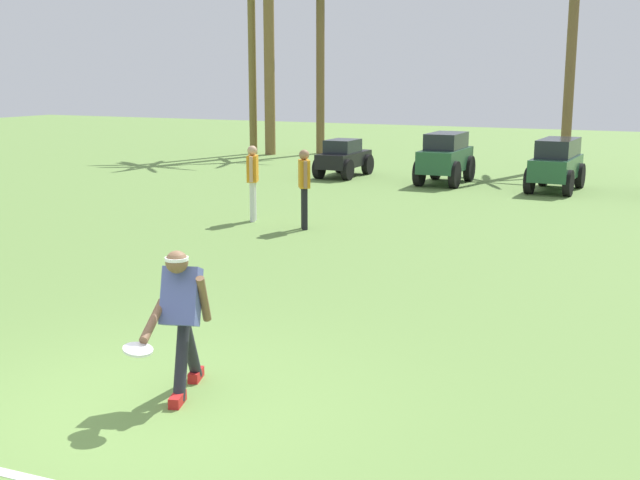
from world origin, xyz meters
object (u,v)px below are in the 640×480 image
(palm_tree_far_right, at_px, (571,39))
(teammate_near_sideline, at_px, (304,181))
(parked_car_slot_b, at_px, (445,157))
(parked_car_slot_a, at_px, (344,157))
(palm_tree_right_of_centre, at_px, (321,55))
(parked_car_slot_c, at_px, (557,163))
(palm_tree_far_left, at_px, (252,39))
(palm_tree_left_of_centre, at_px, (269,38))
(frisbee_thrower, at_px, (182,314))
(frisbee_in_flight, at_px, (138,350))
(teammate_deep, at_px, (253,176))

(palm_tree_far_right, bearing_deg, teammate_near_sideline, -101.99)
(parked_car_slot_b, bearing_deg, parked_car_slot_a, 176.80)
(parked_car_slot_b, relative_size, palm_tree_right_of_centre, 0.38)
(parked_car_slot_c, height_order, palm_tree_far_left, palm_tree_far_left)
(palm_tree_far_right, bearing_deg, palm_tree_left_of_centre, -177.19)
(parked_car_slot_a, xyz_separation_m, palm_tree_right_of_centre, (-3.69, 6.07, 3.10))
(frisbee_thrower, xyz_separation_m, frisbee_in_flight, (0.02, -0.67, -0.13))
(parked_car_slot_c, distance_m, palm_tree_right_of_centre, 12.08)
(parked_car_slot_b, bearing_deg, palm_tree_far_right, 67.33)
(parked_car_slot_a, distance_m, palm_tree_far_left, 8.50)
(frisbee_in_flight, distance_m, palm_tree_right_of_centre, 24.45)
(parked_car_slot_c, height_order, palm_tree_far_right, palm_tree_far_right)
(palm_tree_left_of_centre, bearing_deg, palm_tree_far_left, 179.11)
(teammate_near_sideline, relative_size, palm_tree_far_right, 0.23)
(frisbee_in_flight, distance_m, parked_car_slot_b, 16.39)
(palm_tree_right_of_centre, bearing_deg, parked_car_slot_c, -32.67)
(teammate_near_sideline, bearing_deg, parked_car_slot_c, 65.18)
(parked_car_slot_a, bearing_deg, frisbee_thrower, -70.98)
(parked_car_slot_a, bearing_deg, parked_car_slot_b, -3.20)
(parked_car_slot_a, relative_size, parked_car_slot_b, 0.93)
(parked_car_slot_c, bearing_deg, frisbee_in_flight, -92.62)
(parked_car_slot_a, bearing_deg, palm_tree_far_right, 44.36)
(parked_car_slot_b, height_order, palm_tree_far_right, palm_tree_far_right)
(teammate_near_sideline, xyz_separation_m, palm_tree_right_of_centre, (-6.36, 13.90, 2.73))
(teammate_near_sideline, distance_m, palm_tree_left_of_centre, 15.28)
(teammate_near_sideline, relative_size, palm_tree_left_of_centre, 0.21)
(parked_car_slot_a, distance_m, palm_tree_right_of_centre, 7.75)
(frisbee_thrower, bearing_deg, teammate_deep, 116.46)
(frisbee_in_flight, distance_m, palm_tree_far_left, 24.37)
(parked_car_slot_b, xyz_separation_m, parked_car_slot_c, (3.01, -0.08, -0.02))
(teammate_near_sideline, xyz_separation_m, palm_tree_left_of_centre, (-7.89, 12.66, 3.34))
(teammate_deep, xyz_separation_m, parked_car_slot_c, (4.85, 7.26, -0.22))
(teammate_near_sideline, height_order, parked_car_slot_c, teammate_near_sideline)
(teammate_near_sideline, relative_size, parked_car_slot_a, 0.71)
(parked_car_slot_c, bearing_deg, palm_tree_far_left, 157.19)
(frisbee_in_flight, xyz_separation_m, palm_tree_left_of_centre, (-10.65, 21.24, 3.61))
(teammate_near_sideline, bearing_deg, palm_tree_far_left, 124.21)
(parked_car_slot_a, relative_size, palm_tree_right_of_centre, 0.36)
(parked_car_slot_a, xyz_separation_m, palm_tree_far_left, (-5.94, 4.84, 3.68))
(frisbee_thrower, distance_m, palm_tree_far_left, 23.75)
(frisbee_thrower, relative_size, palm_tree_left_of_centre, 0.19)
(frisbee_in_flight, distance_m, palm_tree_left_of_centre, 24.03)
(palm_tree_right_of_centre, bearing_deg, palm_tree_left_of_centre, -140.82)
(parked_car_slot_b, bearing_deg, parked_car_slot_c, -1.44)
(frisbee_thrower, relative_size, palm_tree_far_right, 0.21)
(parked_car_slot_c, relative_size, palm_tree_left_of_centre, 0.33)
(parked_car_slot_c, relative_size, palm_tree_right_of_centre, 0.39)
(frisbee_in_flight, relative_size, palm_tree_left_of_centre, 0.04)
(parked_car_slot_b, bearing_deg, teammate_near_sideline, -93.65)
(palm_tree_right_of_centre, bearing_deg, teammate_deep, -69.73)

